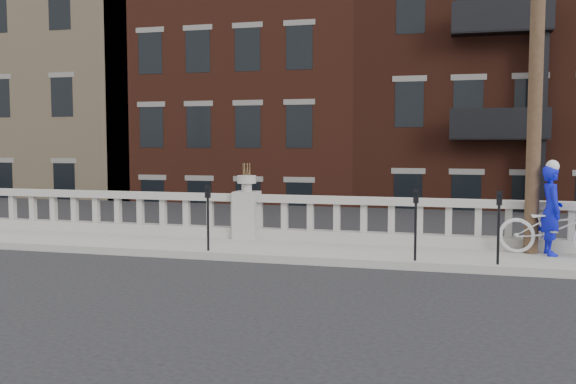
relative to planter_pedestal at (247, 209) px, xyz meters
name	(u,v)px	position (x,y,z in m)	size (l,w,h in m)	color
ground	(174,280)	(0.00, -3.95, -0.83)	(120.00, 120.00, 0.00)	black
sidewalk	(233,248)	(0.00, -0.95, -0.76)	(32.00, 2.20, 0.15)	gray
balustrade	(247,217)	(0.00, 0.00, -0.19)	(28.00, 0.34, 1.03)	gray
planter_pedestal	(247,209)	(0.00, 0.00, 0.00)	(0.55, 0.55, 1.76)	gray
lower_level	(376,137)	(0.56, 19.09, 1.80)	(80.00, 44.00, 20.80)	#605E59
parking_meter_b	(208,210)	(-0.24, -1.80, 0.17)	(0.10, 0.09, 1.36)	black
parking_meter_c	(416,216)	(3.99, -1.80, 0.17)	(0.10, 0.09, 1.36)	black
parking_meter_d	(499,219)	(5.49, -1.80, 0.17)	(0.10, 0.09, 1.36)	black
bicycle	(554,228)	(6.60, -0.58, -0.13)	(0.73, 2.11, 1.11)	silver
cyclist	(551,210)	(6.55, -0.49, 0.21)	(0.65, 0.43, 1.79)	#0D13C5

